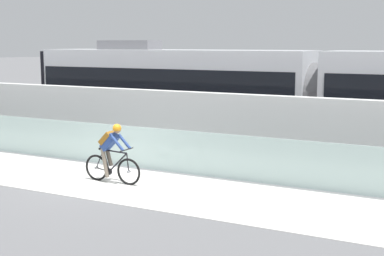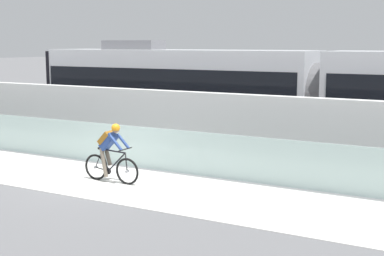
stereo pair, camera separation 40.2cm
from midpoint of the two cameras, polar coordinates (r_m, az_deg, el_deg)
ground_plane at (r=15.25m, az=-8.84°, el=-5.39°), size 200.00×200.00×0.00m
bike_path_deck at (r=15.25m, az=-8.84°, el=-5.36°), size 32.00×3.20×0.01m
glass_parapet at (r=16.58m, az=-4.96°, el=-1.97°), size 32.00×0.05×1.24m
concrete_barrier_wall at (r=18.00m, az=-1.78°, el=0.43°), size 32.00×0.36×2.18m
tram_rail_near at (r=20.32m, az=1.83°, el=-1.71°), size 32.00×0.08×0.01m
tram_rail_far at (r=21.58m, az=3.58°, el=-1.10°), size 32.00×0.08×0.01m
tram at (r=19.24m, az=13.84°, el=3.12°), size 22.56×2.54×3.81m
cyclist_on_bike at (r=14.83m, az=-7.67°, el=-2.60°), size 1.77×0.58×1.61m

